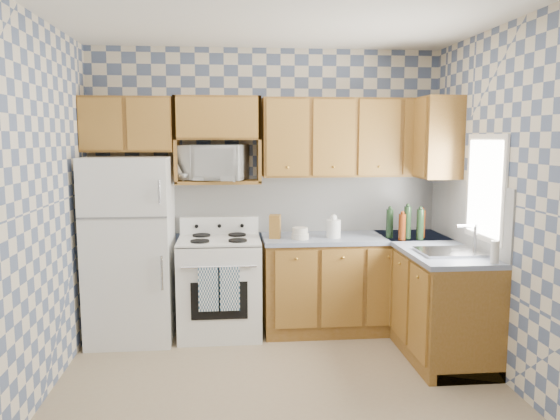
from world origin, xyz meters
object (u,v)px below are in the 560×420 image
(refrigerator, at_px, (131,249))
(microwave, at_px, (213,162))
(electric_kettle, at_px, (334,229))
(stove_body, at_px, (220,287))

(refrigerator, height_order, microwave, microwave)
(refrigerator, distance_m, electric_kettle, 1.88)
(stove_body, distance_m, electric_kettle, 1.20)
(refrigerator, relative_size, microwave, 2.78)
(stove_body, height_order, electric_kettle, electric_kettle)
(refrigerator, height_order, stove_body, refrigerator)
(refrigerator, relative_size, stove_body, 1.87)
(stove_body, relative_size, microwave, 1.49)
(stove_body, bearing_deg, refrigerator, -178.22)
(refrigerator, xyz_separation_m, electric_kettle, (1.87, -0.04, 0.16))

